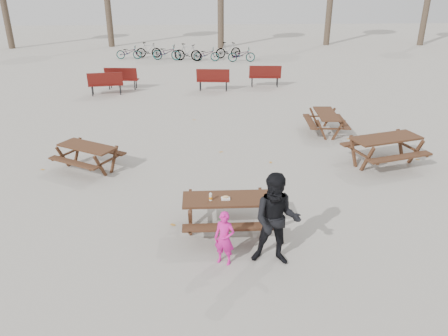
{
  "coord_description": "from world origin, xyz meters",
  "views": [
    {
      "loc": [
        -0.47,
        -7.88,
        5.0
      ],
      "look_at": [
        0.0,
        1.0,
        1.0
      ],
      "focal_mm": 35.0,
      "sensor_mm": 36.0,
      "label": 1
    }
  ],
  "objects_px": {
    "child": "(224,238)",
    "picnic_table_east": "(384,151)",
    "soda_bottle": "(211,197)",
    "picnic_table_north": "(88,158)",
    "main_picnic_table": "(227,206)",
    "adult": "(276,220)",
    "picnic_table_far": "(326,123)",
    "food_tray": "(226,199)"
  },
  "relations": [
    {
      "from": "child",
      "to": "picnic_table_east",
      "type": "height_order",
      "value": "child"
    },
    {
      "from": "soda_bottle",
      "to": "picnic_table_north",
      "type": "distance_m",
      "value": 4.77
    },
    {
      "from": "main_picnic_table",
      "to": "adult",
      "type": "xyz_separation_m",
      "value": [
        0.84,
        -1.14,
        0.32
      ]
    },
    {
      "from": "picnic_table_north",
      "to": "picnic_table_far",
      "type": "xyz_separation_m",
      "value": [
        7.31,
        2.63,
        -0.0
      ]
    },
    {
      "from": "picnic_table_far",
      "to": "picnic_table_north",
      "type": "bearing_deg",
      "value": 113.08
    },
    {
      "from": "food_tray",
      "to": "child",
      "type": "xyz_separation_m",
      "value": [
        -0.08,
        -1.06,
        -0.26
      ]
    },
    {
      "from": "picnic_table_east",
      "to": "main_picnic_table",
      "type": "bearing_deg",
      "value": -161.38
    },
    {
      "from": "main_picnic_table",
      "to": "adult",
      "type": "distance_m",
      "value": 1.45
    },
    {
      "from": "food_tray",
      "to": "picnic_table_north",
      "type": "relative_size",
      "value": 0.11
    },
    {
      "from": "food_tray",
      "to": "child",
      "type": "distance_m",
      "value": 1.09
    },
    {
      "from": "food_tray",
      "to": "soda_bottle",
      "type": "height_order",
      "value": "soda_bottle"
    },
    {
      "from": "main_picnic_table",
      "to": "child",
      "type": "height_order",
      "value": "child"
    },
    {
      "from": "main_picnic_table",
      "to": "soda_bottle",
      "type": "relative_size",
      "value": 10.59
    },
    {
      "from": "child",
      "to": "food_tray",
      "type": "bearing_deg",
      "value": 108.85
    },
    {
      "from": "soda_bottle",
      "to": "child",
      "type": "bearing_deg",
      "value": -77.71
    },
    {
      "from": "main_picnic_table",
      "to": "soda_bottle",
      "type": "bearing_deg",
      "value": -165.44
    },
    {
      "from": "adult",
      "to": "picnic_table_east",
      "type": "relative_size",
      "value": 0.94
    },
    {
      "from": "adult",
      "to": "picnic_table_north",
      "type": "xyz_separation_m",
      "value": [
        -4.45,
        4.48,
        -0.56
      ]
    },
    {
      "from": "child",
      "to": "picnic_table_north",
      "type": "relative_size",
      "value": 0.66
    },
    {
      "from": "picnic_table_far",
      "to": "child",
      "type": "bearing_deg",
      "value": 155.05
    },
    {
      "from": "main_picnic_table",
      "to": "soda_bottle",
      "type": "distance_m",
      "value": 0.43
    },
    {
      "from": "adult",
      "to": "picnic_table_far",
      "type": "distance_m",
      "value": 7.69
    },
    {
      "from": "soda_bottle",
      "to": "picnic_table_far",
      "type": "xyz_separation_m",
      "value": [
        4.03,
        6.05,
        -0.5
      ]
    },
    {
      "from": "main_picnic_table",
      "to": "picnic_table_east",
      "type": "relative_size",
      "value": 0.93
    },
    {
      "from": "picnic_table_east",
      "to": "picnic_table_far",
      "type": "xyz_separation_m",
      "value": [
        -0.93,
        2.74,
        -0.07
      ]
    },
    {
      "from": "child",
      "to": "adult",
      "type": "xyz_separation_m",
      "value": [
        0.94,
        -0.02,
        0.37
      ]
    },
    {
      "from": "food_tray",
      "to": "soda_bottle",
      "type": "bearing_deg",
      "value": -175.52
    },
    {
      "from": "child",
      "to": "picnic_table_far",
      "type": "bearing_deg",
      "value": 84.88
    },
    {
      "from": "food_tray",
      "to": "child",
      "type": "relative_size",
      "value": 0.17
    },
    {
      "from": "main_picnic_table",
      "to": "picnic_table_north",
      "type": "bearing_deg",
      "value": 137.27
    },
    {
      "from": "main_picnic_table",
      "to": "child",
      "type": "bearing_deg",
      "value": -95.21
    },
    {
      "from": "food_tray",
      "to": "picnic_table_north",
      "type": "xyz_separation_m",
      "value": [
        -3.59,
        3.4,
        -0.44
      ]
    },
    {
      "from": "adult",
      "to": "picnic_table_east",
      "type": "xyz_separation_m",
      "value": [
        3.79,
        4.37,
        -0.49
      ]
    },
    {
      "from": "main_picnic_table",
      "to": "food_tray",
      "type": "height_order",
      "value": "food_tray"
    },
    {
      "from": "child",
      "to": "picnic_table_far",
      "type": "distance_m",
      "value": 8.05
    },
    {
      "from": "picnic_table_north",
      "to": "picnic_table_far",
      "type": "distance_m",
      "value": 7.77
    },
    {
      "from": "child",
      "to": "picnic_table_east",
      "type": "distance_m",
      "value": 6.42
    },
    {
      "from": "picnic_table_north",
      "to": "soda_bottle",
      "type": "bearing_deg",
      "value": -15.1
    },
    {
      "from": "main_picnic_table",
      "to": "picnic_table_far",
      "type": "relative_size",
      "value": 1.12
    },
    {
      "from": "food_tray",
      "to": "adult",
      "type": "xyz_separation_m",
      "value": [
        0.86,
        -1.08,
        0.11
      ]
    },
    {
      "from": "soda_bottle",
      "to": "child",
      "type": "distance_m",
      "value": 1.1
    },
    {
      "from": "picnic_table_far",
      "to": "adult",
      "type": "bearing_deg",
      "value": 161.33
    }
  ]
}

